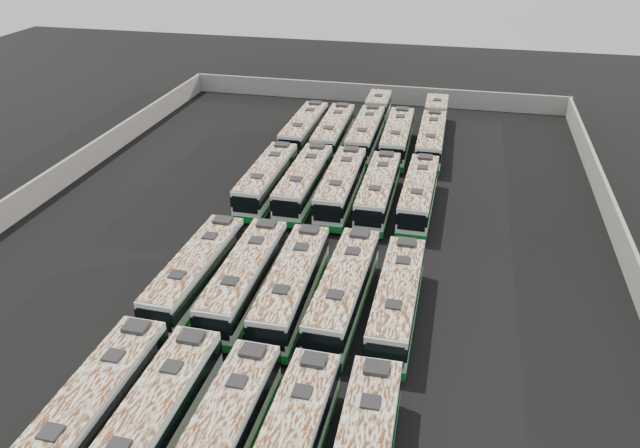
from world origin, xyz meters
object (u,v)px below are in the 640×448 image
(bus_front_center, at_px, (219,441))
(bus_midback_far_left, at_px, (267,180))
(bus_midback_center, at_px, (341,186))
(bus_midfront_right, at_px, (344,291))
(bus_front_left, at_px, (151,427))
(bus_midfront_center, at_px, (292,286))
(bus_midback_right, at_px, (378,191))
(bus_midfront_left, at_px, (245,278))
(bus_midback_far_right, at_px, (419,194))
(bus_midfront_far_right, at_px, (397,300))
(bus_back_far_left, at_px, (304,130))
(bus_midfront_far_left, at_px, (196,273))
(bus_back_center, at_px, (370,125))
(bus_back_left, at_px, (333,133))
(bus_back_far_right, at_px, (433,130))
(bus_front_far_left, at_px, (90,414))
(bus_back_right, at_px, (397,138))
(bus_midback_left, at_px, (304,182))

(bus_front_center, bearing_deg, bus_midback_far_left, 104.14)
(bus_midback_center, bearing_deg, bus_midfront_right, -78.72)
(bus_front_left, bearing_deg, bus_midfront_center, 76.28)
(bus_midback_right, bearing_deg, bus_midfront_left, -113.42)
(bus_midback_center, bearing_deg, bus_midback_far_right, -1.11)
(bus_midfront_left, bearing_deg, bus_midback_center, 78.04)
(bus_midfront_far_right, bearing_deg, bus_back_far_left, 114.80)
(bus_midfront_far_left, xyz_separation_m, bus_midback_right, (9.32, 14.50, -0.01))
(bus_midfront_center, height_order, bus_midback_center, bus_midback_center)
(bus_midfront_right, distance_m, bus_back_far_left, 28.56)
(bus_back_center, bearing_deg, bus_midback_right, -79.16)
(bus_back_left, bearing_deg, bus_back_far_right, 16.47)
(bus_midfront_left, distance_m, bus_back_far_left, 27.17)
(bus_front_far_left, relative_size, bus_front_center, 1.05)
(bus_midfront_far_right, bearing_deg, bus_back_right, 96.84)
(bus_front_far_left, bearing_deg, bus_midfront_far_left, 90.85)
(bus_back_right, bearing_deg, bus_midfront_left, -104.14)
(bus_front_far_left, relative_size, bus_midfront_far_right, 1.05)
(bus_midfront_far_right, relative_size, bus_back_far_right, 0.63)
(bus_midback_far_left, bearing_deg, bus_front_center, -76.67)
(bus_front_far_left, bearing_deg, bus_midback_center, 77.70)
(bus_front_left, distance_m, bus_midfront_right, 13.90)
(bus_midfront_far_left, height_order, bus_midback_left, bus_midback_left)
(bus_front_left, bearing_deg, bus_back_center, 86.52)
(bus_midfront_far_left, height_order, bus_midfront_far_right, bus_midfront_far_left)
(bus_midfront_far_right, distance_m, bus_back_center, 30.75)
(bus_midfront_far_right, height_order, bus_midback_right, bus_midback_right)
(bus_front_center, xyz_separation_m, bus_midfront_center, (-0.09, 12.24, 0.05))
(bus_midfront_left, height_order, bus_midback_far_left, bus_midfront_left)
(bus_back_center, bearing_deg, bus_front_left, -94.79)
(bus_midfront_center, xyz_separation_m, bus_midback_center, (0.03, 14.80, 0.01))
(bus_midfront_left, bearing_deg, bus_midback_far_left, 102.12)
(bus_midfront_left, xyz_separation_m, bus_midback_far_right, (9.32, 14.58, -0.03))
(bus_midfront_center, relative_size, bus_midback_far_left, 1.02)
(bus_midback_left, height_order, bus_back_center, bus_midback_left)
(bus_midfront_far_left, xyz_separation_m, bus_back_right, (9.34, 26.91, 0.03))
(bus_front_left, relative_size, bus_midback_far_right, 1.03)
(bus_back_left, bearing_deg, bus_midback_center, -76.25)
(bus_front_left, distance_m, bus_midback_far_left, 27.13)
(bus_midfront_far_left, distance_m, bus_midfront_left, 3.18)
(bus_midfront_far_right, height_order, bus_back_right, bus_back_right)
(bus_front_left, xyz_separation_m, bus_midback_right, (6.25, 26.85, -0.05))
(bus_back_left, height_order, bus_back_far_right, bus_back_left)
(bus_midfront_far_left, xyz_separation_m, bus_midfront_center, (6.23, -0.13, 0.02))
(bus_front_left, xyz_separation_m, bus_back_center, (3.12, 42.33, -0.03))
(bus_midfront_left, bearing_deg, bus_midfront_far_right, -1.01)
(bus_front_center, bearing_deg, bus_midfront_far_left, 118.09)
(bus_midback_center, distance_m, bus_back_center, 15.31)
(bus_back_center, bearing_deg, bus_front_center, -90.41)
(bus_back_right, bearing_deg, bus_back_far_right, 40.84)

